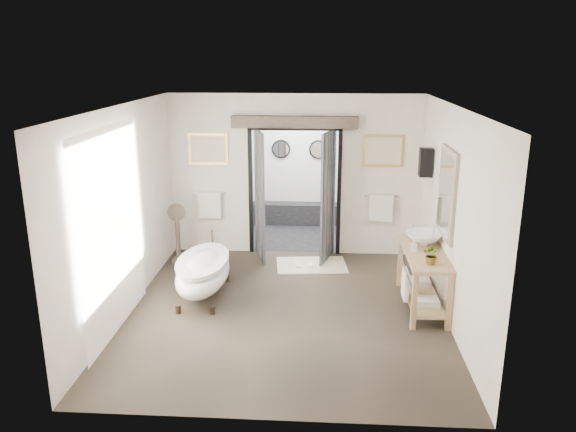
% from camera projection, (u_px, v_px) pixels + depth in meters
% --- Properties ---
extents(ground_plane, '(5.00, 5.00, 0.00)m').
position_uv_depth(ground_plane, '(285.00, 311.00, 8.06)').
color(ground_plane, '#473C2E').
extents(room_shell, '(4.52, 5.02, 2.91)m').
position_uv_depth(room_shell, '(282.00, 187.00, 7.43)').
color(room_shell, silver).
rests_on(room_shell, ground_plane).
extents(shower_room, '(2.22, 2.01, 2.51)m').
position_uv_depth(shower_room, '(298.00, 186.00, 11.63)').
color(shower_room, black).
rests_on(shower_room, ground_plane).
extents(back_wall_dressing, '(3.82, 0.79, 2.52)m').
position_uv_depth(back_wall_dressing, '(294.00, 172.00, 9.84)').
color(back_wall_dressing, black).
rests_on(back_wall_dressing, ground_plane).
extents(clawfoot_tub, '(0.75, 1.69, 0.82)m').
position_uv_depth(clawfoot_tub, '(203.00, 272.00, 8.44)').
color(clawfoot_tub, '#40301F').
rests_on(clawfoot_tub, ground_plane).
extents(vanity, '(0.57, 1.60, 0.85)m').
position_uv_depth(vanity, '(422.00, 274.00, 8.08)').
color(vanity, tan).
rests_on(vanity, ground_plane).
extents(pedestal_mirror, '(0.32, 0.20, 1.07)m').
position_uv_depth(pedestal_mirror, '(178.00, 237.00, 9.83)').
color(pedestal_mirror, brown).
rests_on(pedestal_mirror, ground_plane).
extents(rug, '(1.28, 0.92, 0.01)m').
position_uv_depth(rug, '(312.00, 265.00, 9.79)').
color(rug, beige).
rests_on(rug, ground_plane).
extents(slippers, '(0.36, 0.25, 0.05)m').
position_uv_depth(slippers, '(304.00, 265.00, 9.71)').
color(slippers, white).
rests_on(slippers, rug).
extents(basin, '(0.55, 0.55, 0.19)m').
position_uv_depth(basin, '(424.00, 239.00, 8.24)').
color(basin, white).
rests_on(basin, vanity).
extents(plant, '(0.28, 0.26, 0.26)m').
position_uv_depth(plant, '(432.00, 255.00, 7.47)').
color(plant, gray).
rests_on(plant, vanity).
extents(soap_bottle_a, '(0.09, 0.09, 0.18)m').
position_uv_depth(soap_bottle_a, '(414.00, 246.00, 7.96)').
color(soap_bottle_a, gray).
rests_on(soap_bottle_a, vanity).
extents(soap_bottle_b, '(0.15, 0.15, 0.16)m').
position_uv_depth(soap_bottle_b, '(410.00, 230.00, 8.66)').
color(soap_bottle_b, gray).
rests_on(soap_bottle_b, vanity).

